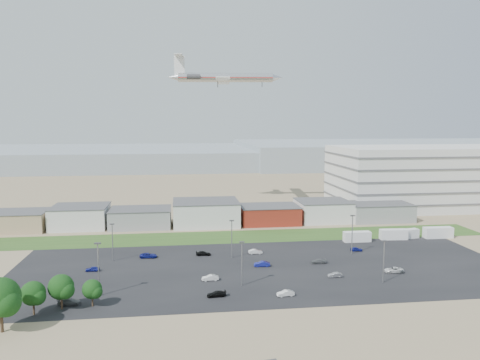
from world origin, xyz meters
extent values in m
plane|color=#806C51|center=(0.00, 0.00, 0.00)|extent=(700.00, 700.00, 0.00)
cube|color=black|center=(5.00, 20.00, 0.01)|extent=(120.00, 50.00, 0.01)
cube|color=#2E521E|center=(0.00, 52.00, 0.01)|extent=(160.00, 16.00, 0.02)
cube|color=silver|center=(90.00, 95.00, 12.50)|extent=(80.00, 40.00, 25.00)
imported|color=silver|center=(34.71, 12.90, 0.62)|extent=(4.57, 2.34, 1.23)
imported|color=#A5A5AA|center=(19.90, 11.36, 0.55)|extent=(3.36, 1.26, 1.10)
imported|color=black|center=(-7.71, 2.97, 0.57)|extent=(4.02, 1.89, 1.13)
imported|color=silver|center=(-8.32, 12.88, 0.62)|extent=(3.79, 1.45, 1.23)
imported|color=navy|center=(-35.50, 22.97, 0.56)|extent=(3.32, 1.48, 1.11)
imported|color=black|center=(-8.82, 32.83, 0.57)|extent=(4.03, 1.87, 1.14)
imported|color=navy|center=(4.86, 21.42, 0.65)|extent=(4.00, 1.60, 1.29)
imported|color=navy|center=(32.90, 31.70, 0.56)|extent=(3.42, 1.75, 1.11)
imported|color=navy|center=(-23.10, 32.53, 0.62)|extent=(4.56, 2.29, 1.24)
imported|color=#595B5E|center=(-36.15, 2.38, 0.64)|extent=(4.47, 1.96, 1.28)
imported|color=silver|center=(5.10, 32.66, 0.61)|extent=(3.71, 1.32, 1.22)
imported|color=#595B5E|center=(19.33, 22.14, 0.55)|extent=(3.92, 1.81, 1.11)
imported|color=silver|center=(6.18, 1.51, 0.59)|extent=(3.66, 1.59, 1.17)
camera|label=1|loc=(-14.65, -87.60, 34.90)|focal=35.00mm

